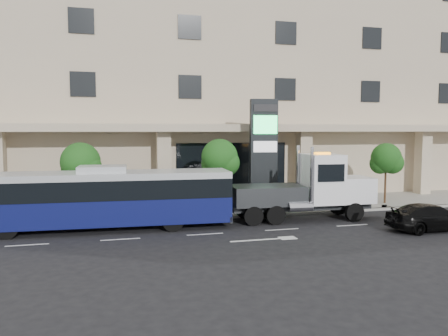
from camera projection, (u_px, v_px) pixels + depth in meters
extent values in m
plane|color=black|center=(271.00, 224.00, 23.62)|extent=(120.00, 120.00, 0.00)
cube|color=gray|center=(244.00, 207.00, 28.44)|extent=(120.00, 6.00, 0.15)
cube|color=gray|center=(259.00, 215.00, 25.55)|extent=(120.00, 0.30, 0.15)
cube|color=#C0AC90|center=(209.00, 73.00, 37.71)|extent=(60.00, 15.00, 20.00)
cube|color=#C0AC90|center=(237.00, 128.00, 29.73)|extent=(60.00, 2.80, 0.50)
cube|color=black|center=(232.00, 171.00, 31.12)|extent=(8.00, 0.12, 4.00)
cube|color=#C0AC90|center=(164.00, 167.00, 28.71)|extent=(0.90, 0.90, 4.90)
cube|color=#C0AC90|center=(304.00, 164.00, 31.21)|extent=(0.90, 0.90, 4.90)
cube|color=#C0AC90|center=(423.00, 162.00, 33.71)|extent=(0.90, 0.90, 4.90)
cylinder|color=#422B19|center=(81.00, 193.00, 24.46)|extent=(0.14, 0.14, 2.80)
sphere|color=#1E5117|center=(80.00, 162.00, 24.31)|extent=(2.20, 2.20, 2.20)
sphere|color=#1E5117|center=(87.00, 168.00, 24.24)|extent=(1.65, 1.65, 1.65)
sphere|color=#1E5117|center=(75.00, 169.00, 24.47)|extent=(1.54, 1.54, 1.54)
cylinder|color=#422B19|center=(220.00, 187.00, 26.46)|extent=(0.14, 0.14, 2.94)
sphere|color=#1E5117|center=(220.00, 157.00, 26.30)|extent=(2.20, 2.20, 2.20)
sphere|color=#1E5117|center=(226.00, 163.00, 26.22)|extent=(1.65, 1.65, 1.65)
sphere|color=#1E5117|center=(214.00, 164.00, 26.45)|extent=(1.54, 1.54, 1.54)
cylinder|color=#422B19|center=(385.00, 183.00, 29.34)|extent=(0.14, 0.14, 2.73)
sphere|color=#1E5117|center=(386.00, 158.00, 29.20)|extent=(2.00, 2.00, 2.00)
sphere|color=#1E5117|center=(392.00, 163.00, 29.12)|extent=(1.50, 1.50, 1.50)
sphere|color=#1E5117|center=(380.00, 164.00, 29.35)|extent=(1.40, 1.40, 1.40)
cylinder|color=black|center=(7.00, 228.00, 20.18)|extent=(1.08, 0.37, 1.07)
cylinder|color=black|center=(19.00, 218.00, 22.37)|extent=(1.08, 0.37, 1.07)
cylinder|color=black|center=(173.00, 221.00, 21.73)|extent=(1.08, 0.37, 1.07)
cylinder|color=black|center=(169.00, 213.00, 23.92)|extent=(1.08, 0.37, 1.07)
cube|color=#0F1453|center=(103.00, 210.00, 22.10)|extent=(12.93, 3.31, 1.28)
cube|color=black|center=(103.00, 188.00, 22.00)|extent=(12.93, 3.35, 0.96)
cube|color=#B8BDC2|center=(103.00, 175.00, 21.94)|extent=(12.93, 3.31, 0.32)
cube|color=#B8BDC2|center=(102.00, 169.00, 21.92)|extent=(2.43, 1.82, 0.32)
cube|color=#2D3033|center=(226.00, 215.00, 23.42)|extent=(0.27, 2.67, 0.32)
cube|color=#2D3033|center=(302.00, 206.00, 24.59)|extent=(8.09, 1.45, 0.38)
cube|color=white|center=(353.00, 189.00, 25.09)|extent=(2.03, 2.29, 1.42)
cube|color=silver|center=(368.00, 189.00, 25.27)|extent=(0.20, 1.89, 1.14)
cube|color=white|center=(322.00, 178.00, 24.68)|extent=(2.04, 2.48, 2.75)
cube|color=black|center=(337.00, 171.00, 24.81)|extent=(0.23, 2.08, 1.14)
cylinder|color=silver|center=(312.00, 177.00, 23.44)|extent=(0.18, 0.18, 3.22)
cylinder|color=silver|center=(298.00, 173.00, 25.48)|extent=(0.18, 0.18, 3.22)
cube|color=#2D3033|center=(267.00, 195.00, 24.14)|extent=(4.11, 2.52, 1.04)
cube|color=#2D3033|center=(227.00, 206.00, 23.76)|extent=(1.53, 0.36, 0.21)
cube|color=#2D3033|center=(217.00, 214.00, 23.69)|extent=(0.34, 1.72, 0.17)
cube|color=orange|center=(322.00, 153.00, 24.56)|extent=(0.87, 0.38, 0.13)
cylinder|color=black|center=(354.00, 212.00, 24.15)|extent=(1.06, 0.37, 1.04)
cylinder|color=black|center=(338.00, 206.00, 26.09)|extent=(1.06, 0.37, 1.04)
cylinder|color=black|center=(276.00, 215.00, 23.29)|extent=(1.06, 0.37, 1.04)
cylinder|color=black|center=(265.00, 209.00, 25.23)|extent=(1.06, 0.37, 1.04)
cylinder|color=black|center=(253.00, 216.00, 23.06)|extent=(1.06, 0.37, 1.04)
cylinder|color=black|center=(245.00, 209.00, 25.00)|extent=(1.06, 0.37, 1.04)
imported|color=black|center=(431.00, 217.00, 21.96)|extent=(4.65, 1.93, 1.34)
cube|color=black|center=(263.00, 154.00, 27.51)|extent=(1.77, 0.81, 6.83)
cube|color=#24D965|center=(265.00, 125.00, 27.05)|extent=(1.47, 0.27, 1.14)
cube|color=silver|center=(265.00, 147.00, 27.16)|extent=(1.47, 0.27, 0.68)
cube|color=#262628|center=(266.00, 108.00, 26.96)|extent=(1.47, 0.27, 0.46)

